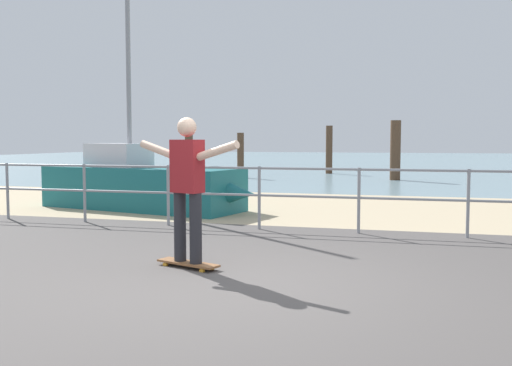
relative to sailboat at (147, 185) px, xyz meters
name	(u,v)px	position (x,y,z in m)	size (l,w,h in m)	color
ground_plane	(210,315)	(3.79, -6.63, -0.53)	(24.00, 10.00, 0.04)	#514C49
beach_strip	(336,208)	(3.79, 1.37, -0.53)	(24.00, 6.00, 0.04)	tan
sea_surface	(392,161)	(3.79, 29.37, -0.53)	(72.00, 50.00, 0.04)	#75939E
railing_fence	(213,187)	(2.18, -2.03, 0.17)	(14.52, 0.05, 1.05)	gray
sailboat	(147,185)	(0.00, 0.00, 0.00)	(5.07, 2.37, 5.70)	#19666B
skateboard	(188,263)	(2.95, -5.03, -0.46)	(0.82, 0.46, 0.08)	brown
skateboarder	(187,181)	(2.95, -5.03, 0.49)	(1.39, 0.58, 1.65)	#26262B
groyne_post_0	(189,153)	(-3.96, 12.20, 0.40)	(0.34, 0.34, 1.84)	#513826
groyne_post_1	(241,155)	(-1.08, 10.29, 0.34)	(0.26, 0.26, 1.74)	#513826
groyne_post_2	(329,150)	(1.81, 13.86, 0.51)	(0.29, 0.29, 2.07)	#513826
groyne_post_3	(395,151)	(4.70, 10.46, 0.56)	(0.37, 0.37, 2.17)	#513826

